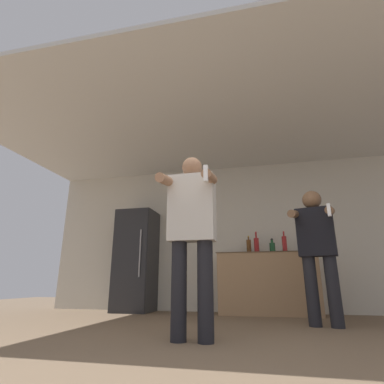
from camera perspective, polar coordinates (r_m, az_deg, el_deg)
ground_plane at (r=2.24m, az=2.85°, el=-29.20°), size 14.00×14.00×0.00m
wall_back at (r=5.41m, az=8.69°, el=-8.15°), size 7.00×0.06×2.55m
ceiling_slab at (r=4.30m, az=6.16°, el=12.49°), size 7.00×3.68×0.05m
refrigerator at (r=5.46m, az=-10.60°, el=-12.56°), size 0.63×0.65×1.71m
counter at (r=5.04m, az=14.17°, el=-16.47°), size 1.53×0.58×0.93m
bottle_red_label at (r=5.08m, az=17.21°, el=-9.43°), size 0.07×0.07×0.34m
bottle_amber_bourbon at (r=5.06m, az=12.20°, el=-9.82°), size 0.08×0.08×0.35m
bottle_brown_liquor at (r=5.07m, az=10.77°, el=-10.09°), size 0.08×0.08×0.29m
bottle_clear_vodka at (r=5.06m, az=15.06°, el=-10.07°), size 0.09×0.09×0.23m
person_woman_foreground at (r=2.76m, az=-0.04°, el=-6.93°), size 0.50×0.48×1.66m
person_man_side at (r=3.90m, az=22.71°, el=-9.33°), size 0.58×0.60×1.58m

